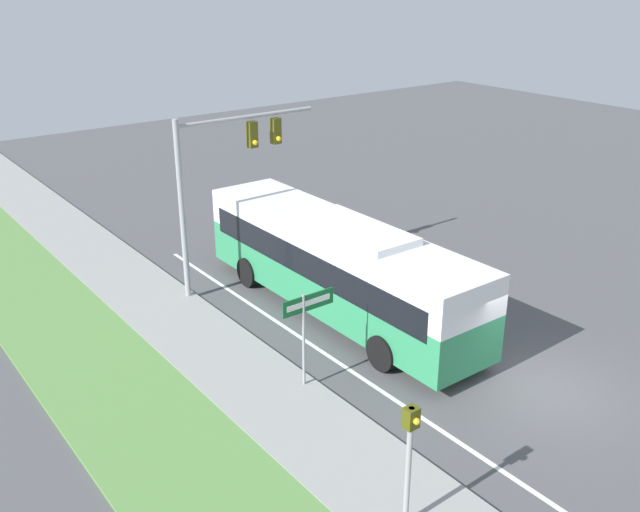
% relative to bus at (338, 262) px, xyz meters
% --- Properties ---
extents(ground_plane, '(80.00, 80.00, 0.00)m').
position_rel_bus_xyz_m(ground_plane, '(1.62, -7.00, -1.83)').
color(ground_plane, '#4C4C4F').
extents(sidewalk, '(2.80, 80.00, 0.12)m').
position_rel_bus_xyz_m(sidewalk, '(-4.58, -7.00, -1.77)').
color(sidewalk, gray).
rests_on(sidewalk, ground_plane).
extents(lane_divider_near, '(0.14, 30.00, 0.01)m').
position_rel_bus_xyz_m(lane_divider_near, '(-1.98, -7.00, -1.83)').
color(lane_divider_near, silver).
rests_on(lane_divider_near, ground_plane).
extents(bus, '(2.74, 11.65, 3.32)m').
position_rel_bus_xyz_m(bus, '(0.00, 0.00, 0.00)').
color(bus, '#2D8956').
rests_on(bus, ground_plane).
extents(signal_gantry, '(5.39, 0.41, 6.25)m').
position_rel_bus_xyz_m(signal_gantry, '(-1.82, 3.99, 2.60)').
color(signal_gantry, '#939399').
rests_on(signal_gantry, ground_plane).
extents(pedestrian_signal, '(0.28, 0.34, 2.92)m').
position_rel_bus_xyz_m(pedestrian_signal, '(-4.99, -8.55, 0.17)').
color(pedestrian_signal, '#939399').
rests_on(pedestrian_signal, ground_plane).
extents(street_sign, '(1.63, 0.08, 2.82)m').
position_rel_bus_xyz_m(street_sign, '(-3.46, -3.03, 0.23)').
color(street_sign, '#939399').
rests_on(street_sign, ground_plane).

